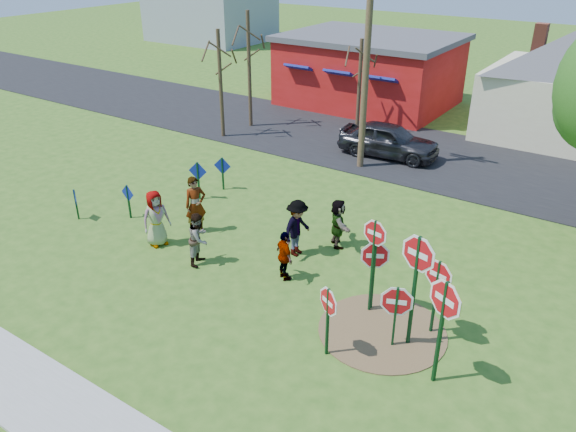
% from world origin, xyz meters
% --- Properties ---
extents(ground, '(120.00, 120.00, 0.00)m').
position_xyz_m(ground, '(0.00, 0.00, 0.00)').
color(ground, '#315B1A').
rests_on(ground, ground).
extents(sidewalk, '(22.00, 1.80, 0.08)m').
position_xyz_m(sidewalk, '(0.00, -7.20, 0.04)').
color(sidewalk, '#9E9E99').
rests_on(sidewalk, ground).
extents(road, '(120.00, 7.50, 0.04)m').
position_xyz_m(road, '(0.00, 11.50, 0.02)').
color(road, black).
rests_on(road, ground).
extents(dirt_patch, '(3.20, 3.20, 0.03)m').
position_xyz_m(dirt_patch, '(4.50, -1.00, 0.01)').
color(dirt_patch, brown).
rests_on(dirt_patch, ground).
extents(red_building, '(9.40, 7.69, 3.90)m').
position_xyz_m(red_building, '(-5.50, 17.99, 1.97)').
color(red_building, '#A01310').
rests_on(red_building, ground).
extents(stop_sign_a, '(0.84, 0.45, 1.96)m').
position_xyz_m(stop_sign_a, '(3.77, -2.50, 1.34)').
color(stop_sign_a, '#0E361A').
rests_on(stop_sign_a, ground).
extents(stop_sign_b, '(0.92, 0.18, 2.79)m').
position_xyz_m(stop_sign_b, '(3.83, -0.39, 2.04)').
color(stop_sign_b, '#0E361A').
rests_on(stop_sign_b, ground).
extents(stop_sign_c, '(1.17, 0.31, 3.12)m').
position_xyz_m(stop_sign_c, '(5.21, -1.07, 2.19)').
color(stop_sign_c, '#0E361A').
rests_on(stop_sign_c, ground).
extents(stop_sign_d, '(0.99, 0.28, 2.18)m').
position_xyz_m(stop_sign_d, '(5.51, -0.33, 1.53)').
color(stop_sign_d, '#0E361A').
rests_on(stop_sign_d, ground).
extents(stop_sign_e, '(0.98, 0.41, 1.81)m').
position_xyz_m(stop_sign_e, '(4.93, -1.34, 1.18)').
color(stop_sign_e, '#0E361A').
rests_on(stop_sign_e, ground).
extents(stop_sign_f, '(1.08, 0.53, 2.77)m').
position_xyz_m(stop_sign_f, '(6.19, -1.93, 1.97)').
color(stop_sign_f, '#0E361A').
rests_on(stop_sign_f, ground).
extents(stop_sign_g, '(0.89, 0.51, 2.13)m').
position_xyz_m(stop_sign_g, '(3.83, -0.28, 1.46)').
color(stop_sign_g, '#0E361A').
rests_on(stop_sign_g, ground).
extents(blue_diamond_a, '(0.56, 0.32, 1.13)m').
position_xyz_m(blue_diamond_a, '(-7.00, -1.26, 0.69)').
color(blue_diamond_a, '#0E361A').
rests_on(blue_diamond_a, ground).
extents(blue_diamond_b, '(0.62, 0.06, 1.25)m').
position_xyz_m(blue_diamond_b, '(-5.57, -0.17, 0.78)').
color(blue_diamond_b, '#0E361A').
rests_on(blue_diamond_b, ground).
extents(blue_diamond_c, '(0.70, 0.23, 1.48)m').
position_xyz_m(blue_diamond_c, '(-4.64, 2.37, 0.92)').
color(blue_diamond_c, '#0E361A').
rests_on(blue_diamond_c, ground).
extents(blue_diamond_d, '(0.68, 0.21, 1.33)m').
position_xyz_m(blue_diamond_d, '(-4.46, 3.55, 0.82)').
color(blue_diamond_d, '#0E361A').
rests_on(blue_diamond_d, ground).
extents(person_a, '(0.83, 1.04, 1.85)m').
position_xyz_m(person_a, '(-3.39, -0.96, 0.92)').
color(person_a, '#384887').
rests_on(person_a, ground).
extents(person_b, '(0.75, 0.85, 1.95)m').
position_xyz_m(person_b, '(-2.94, 0.39, 0.97)').
color(person_b, '#247A67').
rests_on(person_b, ground).
extents(person_c, '(0.83, 0.95, 1.64)m').
position_xyz_m(person_c, '(-1.50, -1.05, 0.82)').
color(person_c, brown).
rests_on(person_c, ground).
extents(person_d, '(0.68, 1.18, 1.83)m').
position_xyz_m(person_d, '(0.64, 1.00, 0.91)').
color(person_d, '#343337').
rests_on(person_d, ground).
extents(person_e, '(0.95, 0.77, 1.52)m').
position_xyz_m(person_e, '(1.11, -0.38, 0.76)').
color(person_e, '#4C2D60').
rests_on(person_e, ground).
extents(person_f, '(1.35, 1.41, 1.60)m').
position_xyz_m(person_f, '(1.40, 2.17, 0.80)').
color(person_f, '#1E5027').
rests_on(person_f, ground).
extents(suv, '(4.54, 2.09, 1.51)m').
position_xyz_m(suv, '(-0.69, 10.43, 0.79)').
color(suv, '#29292D').
rests_on(suv, road).
extents(utility_pole, '(2.13, 0.27, 8.69)m').
position_xyz_m(utility_pole, '(-1.15, 8.67, 4.57)').
color(utility_pole, '#4C3823').
rests_on(utility_pole, ground).
extents(bare_tree_west, '(1.80, 1.80, 5.09)m').
position_xyz_m(bare_tree_west, '(-8.61, 8.50, 3.30)').
color(bare_tree_west, '#382819').
rests_on(bare_tree_west, ground).
extents(bare_tree_east, '(1.80, 1.80, 4.54)m').
position_xyz_m(bare_tree_east, '(-3.56, 12.93, 2.94)').
color(bare_tree_east, '#382819').
rests_on(bare_tree_east, ground).
extents(bare_tree_mid, '(1.80, 1.80, 5.71)m').
position_xyz_m(bare_tree_mid, '(-8.50, 10.59, 3.69)').
color(bare_tree_mid, '#382819').
rests_on(bare_tree_mid, ground).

